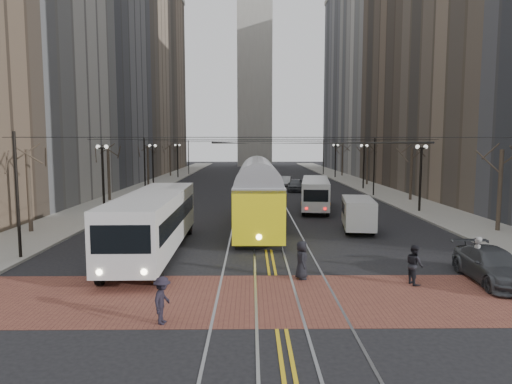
{
  "coord_description": "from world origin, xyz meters",
  "views": [
    {
      "loc": [
        -0.98,
        -21.19,
        5.99
      ],
      "look_at": [
        -0.67,
        6.83,
        3.0
      ],
      "focal_mm": 32.0,
      "sensor_mm": 36.0,
      "label": 1
    }
  ],
  "objects_px": {
    "streetcar": "(258,201)",
    "sedan_silver": "(286,181)",
    "sedan_grey": "(296,185)",
    "pedestrian_d": "(162,300)",
    "pedestrian_a": "(302,260)",
    "rear_bus": "(315,194)",
    "sedan_parked": "(493,266)",
    "clock_tower": "(255,28)",
    "pedestrian_c": "(414,264)",
    "pedestrian_b": "(476,257)",
    "transit_bus": "(154,224)",
    "cargo_van": "(358,215)"
  },
  "relations": [
    {
      "from": "clock_tower",
      "to": "pedestrian_c",
      "type": "relative_size",
      "value": 38.71
    },
    {
      "from": "sedan_grey",
      "to": "pedestrian_d",
      "type": "bearing_deg",
      "value": -93.34
    },
    {
      "from": "pedestrian_b",
      "to": "pedestrian_d",
      "type": "relative_size",
      "value": 1.18
    },
    {
      "from": "clock_tower",
      "to": "sedan_grey",
      "type": "height_order",
      "value": "clock_tower"
    },
    {
      "from": "cargo_van",
      "to": "pedestrian_d",
      "type": "height_order",
      "value": "cargo_van"
    },
    {
      "from": "streetcar",
      "to": "cargo_van",
      "type": "xyz_separation_m",
      "value": [
        6.84,
        -1.74,
        -0.75
      ]
    },
    {
      "from": "sedan_grey",
      "to": "pedestrian_a",
      "type": "relative_size",
      "value": 2.73
    },
    {
      "from": "sedan_parked",
      "to": "pedestrian_b",
      "type": "bearing_deg",
      "value": 135.35
    },
    {
      "from": "cargo_van",
      "to": "pedestrian_b",
      "type": "xyz_separation_m",
      "value": [
        2.69,
        -11.01,
        -0.17
      ]
    },
    {
      "from": "rear_bus",
      "to": "sedan_grey",
      "type": "distance_m",
      "value": 15.85
    },
    {
      "from": "sedan_silver",
      "to": "streetcar",
      "type": "bearing_deg",
      "value": -88.32
    },
    {
      "from": "cargo_van",
      "to": "transit_bus",
      "type": "bearing_deg",
      "value": -145.19
    },
    {
      "from": "pedestrian_a",
      "to": "pedestrian_d",
      "type": "xyz_separation_m",
      "value": [
        -5.19,
        -5.0,
        -0.05
      ]
    },
    {
      "from": "pedestrian_b",
      "to": "sedan_silver",
      "type": "bearing_deg",
      "value": -156.75
    },
    {
      "from": "sedan_parked",
      "to": "pedestrian_a",
      "type": "relative_size",
      "value": 2.91
    },
    {
      "from": "clock_tower",
      "to": "sedan_parked",
      "type": "height_order",
      "value": "clock_tower"
    },
    {
      "from": "transit_bus",
      "to": "sedan_grey",
      "type": "xyz_separation_m",
      "value": [
        10.86,
        32.72,
        -0.87
      ]
    },
    {
      "from": "cargo_van",
      "to": "pedestrian_a",
      "type": "height_order",
      "value": "cargo_van"
    },
    {
      "from": "streetcar",
      "to": "sedan_silver",
      "type": "relative_size",
      "value": 3.96
    },
    {
      "from": "clock_tower",
      "to": "rear_bus",
      "type": "height_order",
      "value": "clock_tower"
    },
    {
      "from": "sedan_parked",
      "to": "pedestrian_a",
      "type": "bearing_deg",
      "value": 178.47
    },
    {
      "from": "cargo_van",
      "to": "pedestrian_c",
      "type": "height_order",
      "value": "cargo_van"
    },
    {
      "from": "clock_tower",
      "to": "sedan_parked",
      "type": "distance_m",
      "value": 110.22
    },
    {
      "from": "pedestrian_b",
      "to": "cargo_van",
      "type": "bearing_deg",
      "value": -149.41
    },
    {
      "from": "rear_bus",
      "to": "pedestrian_a",
      "type": "height_order",
      "value": "rear_bus"
    },
    {
      "from": "sedan_parked",
      "to": "pedestrian_d",
      "type": "height_order",
      "value": "pedestrian_d"
    },
    {
      "from": "pedestrian_a",
      "to": "pedestrian_c",
      "type": "height_order",
      "value": "pedestrian_a"
    },
    {
      "from": "cargo_van",
      "to": "pedestrian_d",
      "type": "bearing_deg",
      "value": -114.61
    },
    {
      "from": "clock_tower",
      "to": "streetcar",
      "type": "xyz_separation_m",
      "value": [
        -0.5,
        -90.75,
        -34.09
      ]
    },
    {
      "from": "clock_tower",
      "to": "pedestrian_a",
      "type": "height_order",
      "value": "clock_tower"
    },
    {
      "from": "streetcar",
      "to": "pedestrian_d",
      "type": "bearing_deg",
      "value": -100.56
    },
    {
      "from": "streetcar",
      "to": "sedan_grey",
      "type": "height_order",
      "value": "streetcar"
    },
    {
      "from": "transit_bus",
      "to": "clock_tower",
      "type": "bearing_deg",
      "value": 85.62
    },
    {
      "from": "streetcar",
      "to": "sedan_parked",
      "type": "distance_m",
      "value": 16.64
    },
    {
      "from": "pedestrian_a",
      "to": "transit_bus",
      "type": "bearing_deg",
      "value": 59.43
    },
    {
      "from": "transit_bus",
      "to": "sedan_parked",
      "type": "bearing_deg",
      "value": -19.02
    },
    {
      "from": "sedan_silver",
      "to": "sedan_parked",
      "type": "bearing_deg",
      "value": -73.51
    },
    {
      "from": "sedan_grey",
      "to": "pedestrian_a",
      "type": "xyz_separation_m",
      "value": [
        -3.38,
        -37.4,
        0.07
      ]
    },
    {
      "from": "pedestrian_a",
      "to": "streetcar",
      "type": "bearing_deg",
      "value": 9.32
    },
    {
      "from": "rear_bus",
      "to": "sedan_silver",
      "type": "height_order",
      "value": "rear_bus"
    },
    {
      "from": "streetcar",
      "to": "sedan_grey",
      "type": "relative_size",
      "value": 3.41
    },
    {
      "from": "streetcar",
      "to": "pedestrian_c",
      "type": "distance_m",
      "value": 15.07
    },
    {
      "from": "cargo_van",
      "to": "pedestrian_a",
      "type": "xyz_separation_m",
      "value": [
        -5.09,
        -11.01,
        -0.26
      ]
    },
    {
      "from": "sedan_grey",
      "to": "rear_bus",
      "type": "bearing_deg",
      "value": -80.99
    },
    {
      "from": "sedan_grey",
      "to": "pedestrian_d",
      "type": "relative_size",
      "value": 2.92
    },
    {
      "from": "pedestrian_c",
      "to": "pedestrian_d",
      "type": "relative_size",
      "value": 1.07
    },
    {
      "from": "clock_tower",
      "to": "pedestrian_a",
      "type": "bearing_deg",
      "value": -89.31
    },
    {
      "from": "transit_bus",
      "to": "pedestrian_d",
      "type": "xyz_separation_m",
      "value": [
        2.29,
        -9.68,
        -0.85
      ]
    },
    {
      "from": "cargo_van",
      "to": "sedan_parked",
      "type": "height_order",
      "value": "cargo_van"
    },
    {
      "from": "clock_tower",
      "to": "sedan_silver",
      "type": "distance_m",
      "value": 68.4
    }
  ]
}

